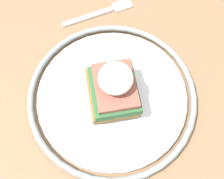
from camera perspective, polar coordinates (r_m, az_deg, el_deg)
ground_plane at (r=1.17m, az=-0.44°, el=-16.18°), size 6.00×6.00×0.00m
dining_table at (r=0.56m, az=-0.88°, el=-8.00°), size 1.04×0.88×0.72m
plate at (r=0.47m, az=0.00°, el=-1.34°), size 0.28×0.28×0.02m
sandwich at (r=0.43m, az=0.37°, el=0.41°), size 0.09×0.08×0.07m
fork at (r=0.56m, az=-2.36°, el=15.36°), size 0.05×0.15×0.00m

